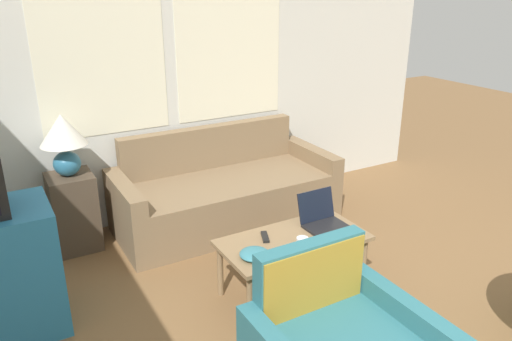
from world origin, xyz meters
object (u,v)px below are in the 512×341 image
object	(u,v)px
coffee_table	(293,244)
snack_bowl	(255,254)
laptop	(323,219)
tv_remote	(265,237)
couch	(224,194)
cup_navy	(302,242)
table_lamp	(63,137)

from	to	relation	value
coffee_table	snack_bowl	bearing A→B (deg)	-166.66
laptop	tv_remote	distance (m)	0.48
couch	cup_navy	xyz separation A→B (m)	(-0.11, -1.44, 0.20)
couch	laptop	size ratio (longest dim) A/B	6.62
coffee_table	tv_remote	size ratio (longest dim) A/B	6.86
couch	table_lamp	size ratio (longest dim) A/B	3.98
laptop	snack_bowl	bearing A→B (deg)	-167.84
coffee_table	cup_navy	world-z (taller)	cup_navy
couch	snack_bowl	xyz separation A→B (m)	(-0.46, -1.40, 0.19)
tv_remote	laptop	bearing A→B (deg)	-5.75
laptop	snack_bowl	xyz separation A→B (m)	(-0.67, -0.14, -0.03)
table_lamp	tv_remote	distance (m)	1.83
table_lamp	couch	bearing A→B (deg)	-7.05
table_lamp	cup_navy	size ratio (longest dim) A/B	6.17
table_lamp	tv_remote	world-z (taller)	table_lamp
laptop	table_lamp	bearing A→B (deg)	137.51
laptop	tv_remote	bearing A→B (deg)	174.25
snack_bowl	tv_remote	world-z (taller)	snack_bowl
coffee_table	cup_navy	bearing A→B (deg)	-97.11
coffee_table	snack_bowl	world-z (taller)	snack_bowl
laptop	coffee_table	bearing A→B (deg)	-169.31
table_lamp	snack_bowl	distance (m)	1.87
snack_bowl	couch	bearing A→B (deg)	71.72
table_lamp	coffee_table	world-z (taller)	table_lamp
couch	table_lamp	distance (m)	1.53
snack_bowl	laptop	bearing A→B (deg)	12.16
coffee_table	snack_bowl	xyz separation A→B (m)	(-0.37, -0.09, 0.07)
coffee_table	snack_bowl	distance (m)	0.39
couch	laptop	distance (m)	1.29
snack_bowl	table_lamp	bearing A→B (deg)	119.28
laptop	tv_remote	xyz separation A→B (m)	(-0.48, 0.05, -0.05)
table_lamp	tv_remote	size ratio (longest dim) A/B	3.33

